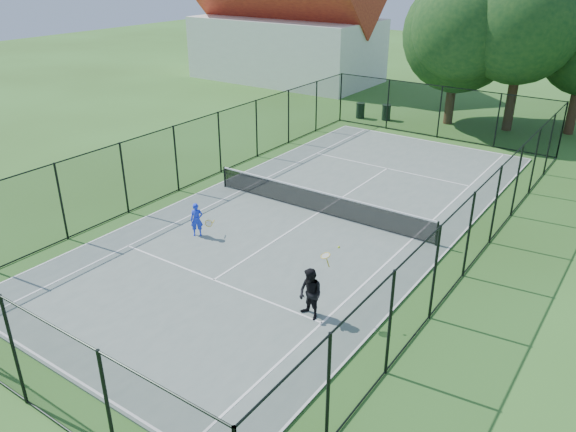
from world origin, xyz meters
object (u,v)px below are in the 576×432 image
Objects in this scene: trash_bin_right at (386,112)px; player_blue at (197,220)px; trash_bin_left at (360,110)px; player_black at (310,294)px; tennis_net at (319,201)px.

player_blue is (1.51, -19.14, 0.20)m from trash_bin_right.
player_black is at bearing -65.50° from trash_bin_left.
player_black is (7.82, -21.17, 0.35)m from trash_bin_right.
player_blue is (-2.64, -4.31, 0.12)m from tennis_net.
trash_bin_left is 22.69m from player_black.
tennis_net is at bearing 120.05° from player_black.
trash_bin_left is 0.44× the size of player_black.
tennis_net is at bearing 58.49° from player_blue.
tennis_net is 4.56× the size of player_black.
trash_bin_left is 1.67m from trash_bin_right.
tennis_net is 7.33m from player_black.
trash_bin_right is at bearing 18.29° from trash_bin_left.
tennis_net reaches higher than trash_bin_left.
tennis_net is at bearing -68.13° from trash_bin_left.
player_blue reaches higher than tennis_net.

